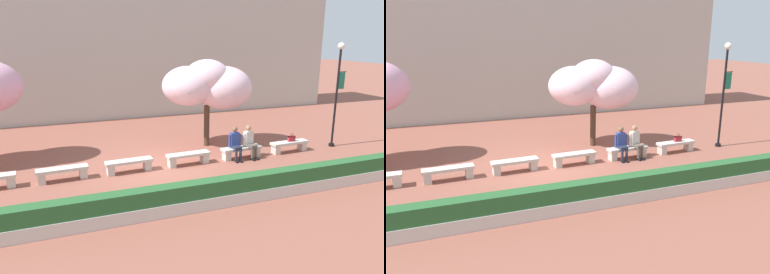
# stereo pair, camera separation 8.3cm
# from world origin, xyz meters

# --- Properties ---
(ground_plane) EXTENTS (100.00, 100.00, 0.00)m
(ground_plane) POSITION_xyz_m (0.00, 0.00, 0.00)
(ground_plane) COLOR #8E5142
(building_facade) EXTENTS (28.00, 4.00, 8.06)m
(building_facade) POSITION_xyz_m (0.00, 10.73, 4.03)
(building_facade) COLOR #B7B2A8
(building_facade) RESTS_ON ground
(stone_bench_near_west) EXTENTS (1.67, 0.49, 0.45)m
(stone_bench_near_west) POSITION_xyz_m (-3.34, 0.00, 0.30)
(stone_bench_near_west) COLOR beige
(stone_bench_near_west) RESTS_ON ground
(stone_bench_center) EXTENTS (1.67, 0.49, 0.45)m
(stone_bench_center) POSITION_xyz_m (-1.11, 0.00, 0.30)
(stone_bench_center) COLOR beige
(stone_bench_center) RESTS_ON ground
(stone_bench_near_east) EXTENTS (1.67, 0.49, 0.45)m
(stone_bench_near_east) POSITION_xyz_m (1.11, 0.00, 0.30)
(stone_bench_near_east) COLOR beige
(stone_bench_near_east) RESTS_ON ground
(stone_bench_east_end) EXTENTS (1.67, 0.49, 0.45)m
(stone_bench_east_end) POSITION_xyz_m (3.34, 0.00, 0.30)
(stone_bench_east_end) COLOR beige
(stone_bench_east_end) RESTS_ON ground
(stone_bench_far_east) EXTENTS (1.67, 0.49, 0.45)m
(stone_bench_far_east) POSITION_xyz_m (5.57, 0.00, 0.30)
(stone_bench_far_east) COLOR beige
(stone_bench_far_east) RESTS_ON ground
(person_seated_left) EXTENTS (0.51, 0.70, 1.29)m
(person_seated_left) POSITION_xyz_m (3.04, -0.05, 0.70)
(person_seated_left) COLOR black
(person_seated_left) RESTS_ON ground
(person_seated_right) EXTENTS (0.50, 0.72, 1.29)m
(person_seated_right) POSITION_xyz_m (3.65, -0.05, 0.70)
(person_seated_right) COLOR black
(person_seated_right) RESTS_ON ground
(handbag) EXTENTS (0.30, 0.15, 0.34)m
(handbag) POSITION_xyz_m (5.66, 0.01, 0.58)
(handbag) COLOR #A3232D
(handbag) RESTS_ON stone_bench_far_east
(cherry_tree_main) EXTENTS (3.84, 2.56, 3.72)m
(cherry_tree_main) POSITION_xyz_m (2.81, 2.18, 2.64)
(cherry_tree_main) COLOR #473323
(cherry_tree_main) RESTS_ON ground
(lamp_post_with_banner) EXTENTS (0.54, 0.28, 4.40)m
(lamp_post_with_banner) POSITION_xyz_m (7.82, 0.06, 2.63)
(lamp_post_with_banner) COLOR black
(lamp_post_with_banner) RESTS_ON ground
(planter_hedge_foreground) EXTENTS (16.67, 0.50, 0.80)m
(planter_hedge_foreground) POSITION_xyz_m (0.00, -3.55, 0.39)
(planter_hedge_foreground) COLOR beige
(planter_hedge_foreground) RESTS_ON ground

